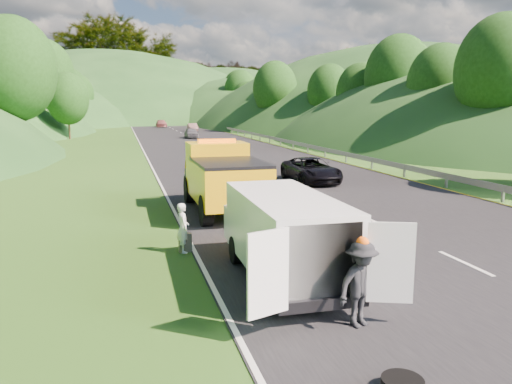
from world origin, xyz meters
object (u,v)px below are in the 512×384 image
object	(u,v)px
tow_truck	(223,177)
child	(266,253)
white_van	(283,232)
worker	(359,326)
woman	(184,253)
passing_suv	(311,182)
suitcase	(185,243)

from	to	relation	value
tow_truck	child	world-z (taller)	tow_truck
white_van	worker	size ratio (longest dim) A/B	3.56
woman	worker	bearing A→B (deg)	-158.12
white_van	child	bearing A→B (deg)	84.99
white_van	woman	distance (m)	3.75
child	passing_suv	distance (m)	13.65
tow_truck	passing_suv	bearing A→B (deg)	45.30
tow_truck	passing_suv	xyz separation A→B (m)	(6.20, 6.26, -1.38)
worker	child	bearing A→B (deg)	74.83
white_van	child	distance (m)	2.55
worker	passing_suv	world-z (taller)	worker
worker	passing_suv	bearing A→B (deg)	52.26
tow_truck	passing_suv	distance (m)	8.92
white_van	woman	xyz separation A→B (m)	(-2.09, 2.87, -1.20)
tow_truck	worker	bearing A→B (deg)	-87.54
tow_truck	child	distance (m)	6.10
child	worker	bearing A→B (deg)	-75.00
worker	woman	bearing A→B (deg)	95.64
woman	suitcase	xyz separation A→B (m)	(0.06, 0.07, 0.28)
suitcase	woman	bearing A→B (deg)	-130.57
suitcase	passing_suv	distance (m)	14.23
passing_suv	tow_truck	bearing A→B (deg)	-135.05
white_van	woman	bearing A→B (deg)	126.79
worker	passing_suv	size ratio (longest dim) A/B	0.35
woman	child	bearing A→B (deg)	-108.45
woman	passing_suv	size ratio (longest dim) A/B	0.30
tow_truck	woman	size ratio (longest dim) A/B	4.54
passing_suv	child	bearing A→B (deg)	-116.93
white_van	suitcase	world-z (taller)	white_van
worker	suitcase	xyz separation A→B (m)	(-2.64, 5.84, 0.28)
woman	child	world-z (taller)	woman
tow_truck	child	bearing A→B (deg)	-89.13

